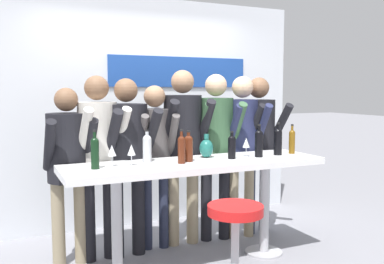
% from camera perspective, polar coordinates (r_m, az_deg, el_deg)
% --- Properties ---
extents(back_wall, '(3.95, 0.12, 2.65)m').
position_cam_1_polar(back_wall, '(5.10, -6.42, 2.73)').
color(back_wall, silver).
rests_on(back_wall, ground_plane).
extents(tasting_table, '(2.35, 0.64, 0.96)m').
position_cam_1_polar(tasting_table, '(3.81, 0.61, -6.00)').
color(tasting_table, white).
rests_on(tasting_table, ground_plane).
extents(bar_stool, '(0.42, 0.42, 0.77)m').
position_cam_1_polar(bar_stool, '(3.19, 5.77, -14.08)').
color(bar_stool, '#B2B2B7').
rests_on(bar_stool, ground_plane).
extents(person_far_left, '(0.44, 0.52, 1.61)m').
position_cam_1_polar(person_far_left, '(3.97, -16.22, -3.22)').
color(person_far_left, gray).
rests_on(person_far_left, ground_plane).
extents(person_left, '(0.45, 0.56, 1.72)m').
position_cam_1_polar(person_left, '(4.01, -12.41, -1.95)').
color(person_left, black).
rests_on(person_left, ground_plane).
extents(person_center_left, '(0.50, 0.58, 1.70)m').
position_cam_1_polar(person_center_left, '(4.05, -8.65, -2.16)').
color(person_center_left, black).
rests_on(person_center_left, ground_plane).
extents(person_center, '(0.41, 0.53, 1.63)m').
position_cam_1_polar(person_center, '(4.22, -4.94, -2.06)').
color(person_center, '#23283D').
rests_on(person_center, ground_plane).
extents(person_center_right, '(0.49, 0.60, 1.79)m').
position_cam_1_polar(person_center_right, '(4.32, -1.21, -0.77)').
color(person_center_right, gray).
rests_on(person_center_right, ground_plane).
extents(person_right, '(0.49, 0.60, 1.75)m').
position_cam_1_polar(person_right, '(4.46, 3.22, -0.83)').
color(person_right, black).
rests_on(person_right, ground_plane).
extents(person_far_right, '(0.44, 0.56, 1.73)m').
position_cam_1_polar(person_far_right, '(4.56, 6.73, -0.74)').
color(person_far_right, gray).
rests_on(person_far_right, ground_plane).
extents(person_rightmost, '(0.44, 0.55, 1.72)m').
position_cam_1_polar(person_rightmost, '(4.75, 8.89, -0.69)').
color(person_rightmost, '#23283D').
rests_on(person_rightmost, ground_plane).
extents(wine_bottle_0, '(0.08, 0.08, 0.28)m').
position_cam_1_polar(wine_bottle_0, '(3.76, -6.01, -1.97)').
color(wine_bottle_0, '#B7BCC1').
rests_on(wine_bottle_0, tasting_table).
extents(wine_bottle_1, '(0.07, 0.07, 0.31)m').
position_cam_1_polar(wine_bottle_1, '(4.04, 8.90, -1.32)').
color(wine_bottle_1, black).
rests_on(wine_bottle_1, tasting_table).
extents(wine_bottle_2, '(0.07, 0.07, 0.25)m').
position_cam_1_polar(wine_bottle_2, '(3.91, 5.33, -1.86)').
color(wine_bottle_2, black).
rests_on(wine_bottle_2, tasting_table).
extents(wine_bottle_3, '(0.07, 0.07, 0.31)m').
position_cam_1_polar(wine_bottle_3, '(3.47, -12.81, -2.55)').
color(wine_bottle_3, black).
rests_on(wine_bottle_3, tasting_table).
extents(wine_bottle_4, '(0.08, 0.08, 0.27)m').
position_cam_1_polar(wine_bottle_4, '(3.74, -0.48, -2.01)').
color(wine_bottle_4, '#4C1E0F').
rests_on(wine_bottle_4, tasting_table).
extents(wine_bottle_5, '(0.06, 0.06, 0.29)m').
position_cam_1_polar(wine_bottle_5, '(4.33, 13.19, -1.09)').
color(wine_bottle_5, brown).
rests_on(wine_bottle_5, tasting_table).
extents(wine_bottle_6, '(0.08, 0.08, 0.31)m').
position_cam_1_polar(wine_bottle_6, '(4.21, 11.36, -1.06)').
color(wine_bottle_6, black).
rests_on(wine_bottle_6, tasting_table).
extents(wine_bottle_7, '(0.06, 0.06, 0.29)m').
position_cam_1_polar(wine_bottle_7, '(3.65, -1.42, -2.16)').
color(wine_bottle_7, '#4C1E0F').
rests_on(wine_bottle_7, tasting_table).
extents(wine_glass_0, '(0.07, 0.07, 0.18)m').
position_cam_1_polar(wine_glass_0, '(3.58, -8.08, -2.47)').
color(wine_glass_0, silver).
rests_on(wine_glass_0, tasting_table).
extents(wine_glass_1, '(0.07, 0.07, 0.18)m').
position_cam_1_polar(wine_glass_1, '(3.57, -10.63, -2.54)').
color(wine_glass_1, silver).
rests_on(wine_glass_1, tasting_table).
extents(wine_glass_2, '(0.07, 0.07, 0.18)m').
position_cam_1_polar(wine_glass_2, '(4.05, 7.24, -1.52)').
color(wine_glass_2, silver).
rests_on(wine_glass_2, tasting_table).
extents(decorative_vase, '(0.13, 0.13, 0.22)m').
position_cam_1_polar(decorative_vase, '(3.98, 1.92, -2.15)').
color(decorative_vase, '#1E665B').
rests_on(decorative_vase, tasting_table).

